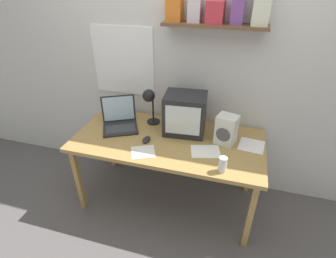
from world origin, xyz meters
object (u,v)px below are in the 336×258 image
object	(u,v)px
desk_lamp	(150,100)
loose_paper_near_monitor	(206,151)
space_heater	(226,130)
computer_mouse	(146,139)
open_notebook	(143,152)
juice_glass	(223,165)
corner_desk	(168,144)
printed_handout	(252,145)
crt_monitor	(185,114)
laptop	(120,120)

from	to	relation	value
desk_lamp	loose_paper_near_monitor	bearing A→B (deg)	-16.10
space_heater	computer_mouse	bearing A→B (deg)	-149.44
space_heater	open_notebook	bearing A→B (deg)	-135.90
juice_glass	computer_mouse	distance (m)	0.71
corner_desk	printed_handout	xyz separation A→B (m)	(0.71, 0.09, 0.06)
space_heater	printed_handout	xyz separation A→B (m)	(0.22, 0.02, -0.13)
desk_lamp	loose_paper_near_monitor	xyz separation A→B (m)	(0.57, -0.29, -0.26)
corner_desk	desk_lamp	size ratio (longest dim) A/B	4.50
crt_monitor	printed_handout	xyz separation A→B (m)	(0.60, -0.07, -0.18)
corner_desk	space_heater	bearing A→B (deg)	8.78
crt_monitor	laptop	size ratio (longest dim) A/B	0.93
laptop	crt_monitor	bearing A→B (deg)	-20.19
desk_lamp	printed_handout	distance (m)	0.98
juice_glass	printed_handout	xyz separation A→B (m)	(0.21, 0.40, -0.05)
laptop	loose_paper_near_monitor	bearing A→B (deg)	-39.64
open_notebook	corner_desk	bearing A→B (deg)	60.35
open_notebook	computer_mouse	bearing A→B (deg)	100.11
juice_glass	space_heater	size ratio (longest dim) A/B	0.48
desk_lamp	space_heater	bearing A→B (deg)	1.51
desk_lamp	computer_mouse	world-z (taller)	desk_lamp
crt_monitor	juice_glass	bearing A→B (deg)	-54.89
crt_monitor	computer_mouse	distance (m)	0.41
laptop	space_heater	xyz separation A→B (m)	(0.98, -0.01, 0.06)
space_heater	open_notebook	xyz separation A→B (m)	(-0.63, -0.32, -0.13)
crt_monitor	laptop	distance (m)	0.62
crt_monitor	loose_paper_near_monitor	xyz separation A→B (m)	(0.24, -0.26, -0.18)
corner_desk	loose_paper_near_monitor	world-z (taller)	loose_paper_near_monitor
space_heater	open_notebook	size ratio (longest dim) A/B	1.06
juice_glass	space_heater	bearing A→B (deg)	92.40
computer_mouse	corner_desk	bearing A→B (deg)	26.68
laptop	open_notebook	bearing A→B (deg)	-70.46
corner_desk	printed_handout	world-z (taller)	printed_handout
printed_handout	corner_desk	bearing A→B (deg)	-172.65
crt_monitor	space_heater	bearing A→B (deg)	-17.71
space_heater	corner_desk	bearing A→B (deg)	-154.43
laptop	open_notebook	distance (m)	0.50
corner_desk	printed_handout	size ratio (longest dim) A/B	7.25
crt_monitor	loose_paper_near_monitor	size ratio (longest dim) A/B	1.41
juice_glass	open_notebook	bearing A→B (deg)	174.73
printed_handout	open_notebook	distance (m)	0.92
corner_desk	space_heater	size ratio (longest dim) A/B	6.37
corner_desk	juice_glass	distance (m)	0.60
space_heater	loose_paper_near_monitor	xyz separation A→B (m)	(-0.14, -0.18, -0.13)
laptop	computer_mouse	size ratio (longest dim) A/B	3.81
desk_lamp	loose_paper_near_monitor	size ratio (longest dim) A/B	1.35
laptop	open_notebook	size ratio (longest dim) A/B	1.68
desk_lamp	space_heater	distance (m)	0.73
space_heater	open_notebook	distance (m)	0.72
open_notebook	laptop	bearing A→B (deg)	136.63
desk_lamp	open_notebook	distance (m)	0.51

